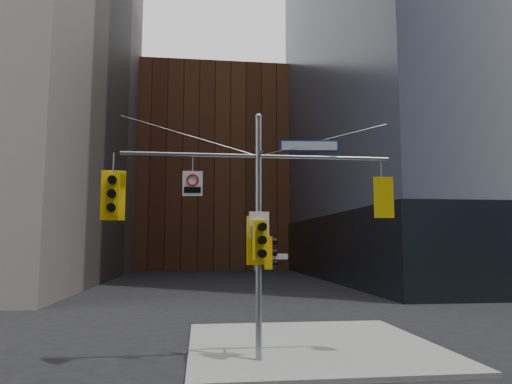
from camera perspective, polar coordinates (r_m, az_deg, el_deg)
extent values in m
cube|color=gray|center=(16.00, 6.89, -18.48)|extent=(8.00, 8.00, 0.15)
cube|color=black|center=(52.42, 27.74, -6.18)|extent=(36.40, 36.40, 6.00)
cube|color=brown|center=(70.03, -5.47, 2.27)|extent=(26.00, 20.00, 28.00)
cylinder|color=gray|center=(13.32, 0.33, -5.69)|extent=(0.18, 0.18, 7.20)
sphere|color=gray|center=(13.84, 0.32, 9.39)|extent=(0.20, 0.20, 0.20)
cylinder|color=gray|center=(13.46, -8.18, 4.66)|extent=(4.00, 0.11, 0.11)
cylinder|color=gray|center=(13.95, 8.52, 4.27)|extent=(4.00, 0.11, 0.11)
cylinder|color=gray|center=(13.22, 0.51, 4.79)|extent=(0.10, 0.70, 0.10)
cylinder|color=gray|center=(13.58, -8.15, 6.93)|extent=(4.00, 0.02, 1.12)
cylinder|color=gray|center=(14.06, 8.48, 6.47)|extent=(4.00, 0.02, 1.12)
cube|color=yellow|center=(13.51, -17.51, -0.30)|extent=(0.40, 0.30, 1.16)
cube|color=yellow|center=(13.71, -17.43, -0.38)|extent=(0.69, 0.11, 1.44)
cylinder|color=black|center=(13.34, -17.53, 1.45)|extent=(0.26, 0.20, 0.24)
cylinder|color=black|center=(13.43, -17.50, 1.40)|extent=(0.21, 0.04, 0.21)
cylinder|color=black|center=(13.29, -17.59, -0.20)|extent=(0.26, 0.20, 0.24)
cylinder|color=black|center=(13.38, -17.56, -0.24)|extent=(0.21, 0.04, 0.21)
cylinder|color=black|center=(13.26, -17.65, -1.86)|extent=(0.26, 0.20, 0.24)
cylinder|color=black|center=(13.35, -17.61, -1.89)|extent=(0.21, 0.04, 0.21)
cube|color=yellow|center=(14.36, 15.48, -0.71)|extent=(0.35, 0.26, 1.00)
cube|color=yellow|center=(14.20, 15.68, -0.64)|extent=(0.59, 0.10, 1.24)
cylinder|color=black|center=(14.58, 15.23, 0.52)|extent=(0.22, 0.17, 0.21)
cylinder|color=black|center=(14.50, 15.31, 0.56)|extent=(0.18, 0.04, 0.18)
cylinder|color=black|center=(14.54, 15.27, -0.79)|extent=(0.22, 0.17, 0.21)
cylinder|color=black|center=(14.47, 15.35, -0.76)|extent=(0.18, 0.04, 0.18)
cylinder|color=black|center=(14.51, 15.31, -2.10)|extent=(0.22, 0.17, 0.21)
cylinder|color=black|center=(14.44, 15.39, -2.08)|extent=(0.18, 0.04, 0.18)
cube|color=yellow|center=(13.36, 1.53, -7.59)|extent=(0.23, 0.32, 0.95)
cylinder|color=black|center=(13.37, 2.30, -6.23)|extent=(0.15, 0.21, 0.20)
cylinder|color=black|center=(13.36, 1.99, -6.23)|extent=(0.03, 0.17, 0.17)
cylinder|color=black|center=(13.37, 2.30, -7.58)|extent=(0.15, 0.21, 0.20)
cylinder|color=black|center=(13.37, 1.99, -7.58)|extent=(0.03, 0.17, 0.17)
cylinder|color=black|center=(13.38, 2.31, -8.93)|extent=(0.15, 0.21, 0.20)
cylinder|color=#0CE559|center=(13.38, 2.00, -8.93)|extent=(0.03, 0.17, 0.17)
cube|color=yellow|center=(13.04, 0.48, -6.05)|extent=(0.40, 0.32, 1.13)
cube|color=yellow|center=(13.22, 0.23, -6.05)|extent=(0.66, 0.16, 1.40)
cylinder|color=black|center=(12.84, 0.77, -4.36)|extent=(0.26, 0.21, 0.24)
cylinder|color=black|center=(12.92, 0.65, -4.38)|extent=(0.20, 0.06, 0.20)
cylinder|color=black|center=(12.83, 0.77, -6.04)|extent=(0.26, 0.21, 0.24)
cylinder|color=black|center=(12.91, 0.66, -6.04)|extent=(0.20, 0.06, 0.20)
cylinder|color=black|center=(12.84, 0.78, -7.72)|extent=(0.26, 0.21, 0.24)
cylinder|color=black|center=(12.92, 0.66, -7.71)|extent=(0.20, 0.06, 0.20)
cube|color=navy|center=(13.91, 6.67, 5.75)|extent=(1.78, 0.21, 0.35)
cube|color=silver|center=(13.88, 6.69, 5.77)|extent=(1.67, 0.17, 0.27)
cube|color=silver|center=(13.30, -7.94, 1.07)|extent=(0.58, 0.06, 0.72)
torus|color=#B20A0A|center=(13.30, -7.94, 1.50)|extent=(0.36, 0.07, 0.36)
cube|color=black|center=(13.26, -7.96, 0.26)|extent=(0.48, 0.03, 0.17)
cube|color=silver|center=(13.21, 0.39, -4.14)|extent=(0.59, 0.08, 0.77)
cube|color=#D88C00|center=(13.18, 0.40, -5.07)|extent=(0.43, 0.04, 0.34)
cube|color=silver|center=(13.38, 2.26, -8.06)|extent=(0.82, 0.05, 0.16)
cube|color=#145926|center=(13.78, 0.09, -9.52)|extent=(0.08, 0.81, 0.16)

